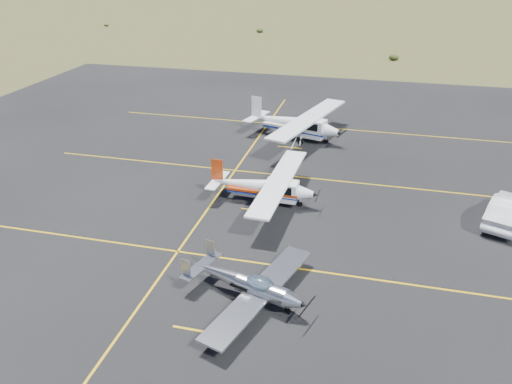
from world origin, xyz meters
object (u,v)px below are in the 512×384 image
at_px(sedan, 508,210).
at_px(aircraft_plain, 295,123).
at_px(aircraft_low_wing, 249,285).
at_px(aircraft_cessna, 264,186).

bearing_deg(sedan, aircraft_plain, -15.77).
bearing_deg(aircraft_plain, sedan, -21.63).
xyz_separation_m(aircraft_plain, sedan, (14.53, -11.15, -0.52)).
height_order(aircraft_low_wing, aircraft_cessna, aircraft_cessna).
height_order(aircraft_low_wing, sedan, aircraft_low_wing).
bearing_deg(aircraft_plain, aircraft_cessna, -73.60).
relative_size(aircraft_low_wing, sedan, 1.59).
bearing_deg(aircraft_cessna, aircraft_plain, 93.07).
bearing_deg(aircraft_low_wing, aircraft_cessna, 116.36).
relative_size(aircraft_cessna, aircraft_plain, 0.83).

